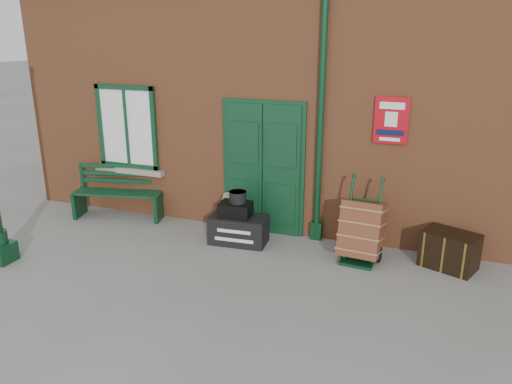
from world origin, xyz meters
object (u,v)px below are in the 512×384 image
at_px(houdini_trunk, 239,229).
at_px(porter_trolley, 362,230).
at_px(dark_trunk, 450,250).
at_px(bench, 119,191).

xyz_separation_m(houdini_trunk, porter_trolley, (1.97, 0.03, 0.25)).
relative_size(houdini_trunk, porter_trolley, 0.73).
distance_m(houdini_trunk, porter_trolley, 1.98).
bearing_deg(dark_trunk, houdini_trunk, -154.26).
relative_size(houdini_trunk, dark_trunk, 1.21).
height_order(houdini_trunk, porter_trolley, porter_trolley).
height_order(bench, porter_trolley, porter_trolley).
xyz_separation_m(porter_trolley, dark_trunk, (1.26, 0.19, -0.21)).
bearing_deg(bench, houdini_trunk, -21.10).
xyz_separation_m(houdini_trunk, dark_trunk, (3.22, 0.22, 0.04)).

